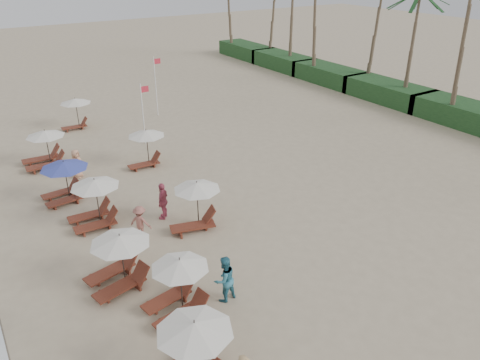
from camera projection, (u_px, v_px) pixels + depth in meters
ground at (298, 267)px, 19.24m from camera, size 160.00×160.00×0.00m
shrub_hedge at (388, 92)px, 40.51m from camera, size 3.20×53.00×1.60m
lounger_station_0 at (190, 353)px, 13.58m from camera, size 2.59×2.34×2.28m
lounger_station_1 at (175, 288)px, 16.43m from camera, size 2.51×2.11×2.20m
lounger_station_2 at (116, 261)px, 17.84m from camera, size 2.74×2.35×2.16m
lounger_station_3 at (93, 203)px, 21.80m from camera, size 2.61×2.29×2.33m
lounger_station_4 at (63, 180)px, 23.96m from camera, size 2.61×2.44×2.16m
lounger_station_5 at (43, 150)px, 27.93m from camera, size 2.76×2.27×2.24m
inland_station_0 at (195, 203)px, 21.47m from camera, size 2.84×2.24×2.22m
inland_station_1 at (145, 144)px, 27.78m from camera, size 2.63×2.24×2.22m
inland_station_2 at (75, 109)px, 33.79m from camera, size 2.55×2.24×2.22m
beachgoer_mid_a at (224, 279)px, 17.08m from camera, size 0.99×0.81×1.87m
beachgoer_mid_b at (140, 222)px, 20.96m from camera, size 1.11×1.17×1.59m
beachgoer_far_a at (163, 201)px, 22.43m from camera, size 1.09×1.14×1.90m
beachgoer_far_b at (77, 164)px, 26.61m from camera, size 0.96×0.99×1.71m
flag_pole_near at (143, 111)px, 30.70m from camera, size 0.60×0.08×4.16m
flag_pole_far at (156, 83)px, 36.12m from camera, size 0.60×0.08×4.67m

